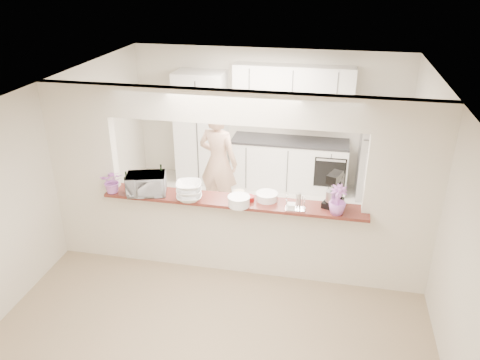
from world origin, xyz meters
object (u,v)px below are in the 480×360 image
(stand_mixer, at_px, (334,191))
(person, at_px, (218,163))
(toaster_oven, at_px, (146,184))
(refrigerator, at_px, (382,152))

(stand_mixer, xyz_separation_m, person, (-1.84, 1.42, -0.38))
(toaster_oven, xyz_separation_m, person, (0.57, 1.59, -0.32))
(toaster_oven, relative_size, person, 0.27)
(stand_mixer, relative_size, person, 0.24)
(refrigerator, bearing_deg, toaster_oven, -139.33)
(person, bearing_deg, refrigerator, -142.18)
(toaster_oven, xyz_separation_m, stand_mixer, (2.41, 0.16, 0.06))
(refrigerator, xyz_separation_m, toaster_oven, (-3.20, -2.75, 0.38))
(toaster_oven, height_order, person, person)
(stand_mixer, distance_m, person, 2.36)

